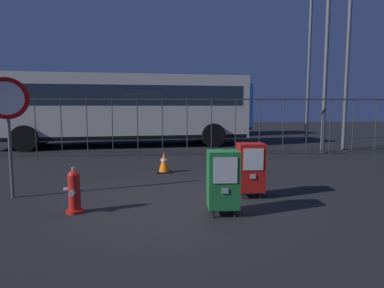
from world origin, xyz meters
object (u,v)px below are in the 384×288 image
object	(u,v)px
newspaper_box_primary	(251,167)
stop_sign	(8,112)
street_light_far_left	(310,44)
traffic_cone	(164,163)
newspaper_box_secondary	(223,179)
bus_near	(124,106)
bus_far	(159,106)
street_light_near_left	(327,50)
street_light_near_right	(349,37)
fire_hydrant	(74,191)

from	to	relation	value
newspaper_box_primary	stop_sign	distance (m)	4.58
street_light_far_left	traffic_cone	bearing A→B (deg)	-132.72
stop_sign	traffic_cone	world-z (taller)	stop_sign
newspaper_box_secondary	bus_near	size ratio (longest dim) A/B	0.10
bus_far	street_light_near_left	world-z (taller)	street_light_near_left
traffic_cone	street_light_near_right	bearing A→B (deg)	30.80
newspaper_box_secondary	traffic_cone	bearing A→B (deg)	105.84
newspaper_box_primary	street_light_near_left	size ratio (longest dim) A/B	0.16
traffic_cone	bus_far	distance (m)	10.97
newspaper_box_primary	traffic_cone	distance (m)	2.99
stop_sign	street_light_near_right	xyz separation A→B (m)	(9.83, 6.42, 2.77)
newspaper_box_primary	stop_sign	world-z (taller)	stop_sign
stop_sign	street_light_near_left	size ratio (longest dim) A/B	0.35
stop_sign	bus_far	world-z (taller)	bus_far
fire_hydrant	street_light_far_left	size ratio (longest dim) A/B	0.09
traffic_cone	street_light_near_left	size ratio (longest dim) A/B	0.08
fire_hydrant	stop_sign	world-z (taller)	stop_sign
street_light_near_right	bus_near	bearing A→B (deg)	168.09
street_light_far_left	bus_far	bearing A→B (deg)	155.16
newspaper_box_secondary	street_light_near_left	size ratio (longest dim) A/B	0.16
traffic_cone	street_light_near_right	distance (m)	9.16
newspaper_box_secondary	bus_near	bearing A→B (deg)	106.44
newspaper_box_primary	street_light_far_left	xyz separation A→B (m)	(5.23, 9.93, 4.09)
fire_hydrant	newspaper_box_secondary	bearing A→B (deg)	-6.20
newspaper_box_primary	street_light_far_left	bearing A→B (deg)	62.21
fire_hydrant	bus_far	world-z (taller)	bus_far
newspaper_box_secondary	street_light_near_right	distance (m)	10.47
newspaper_box_primary	street_light_near_left	bearing A→B (deg)	54.65
newspaper_box_primary	bus_far	size ratio (longest dim) A/B	0.09
bus_near	bus_far	xyz separation A→B (m)	(1.38, 4.80, 0.00)
bus_near	street_light_near_left	world-z (taller)	street_light_near_left
street_light_near_left	street_light_near_right	world-z (taller)	street_light_near_right
bus_near	street_light_near_left	distance (m)	8.32
bus_near	street_light_near_right	world-z (taller)	street_light_near_right
fire_hydrant	bus_far	xyz separation A→B (m)	(0.93, 14.06, 1.36)
newspaper_box_secondary	newspaper_box_primary	bearing A→B (deg)	55.58
stop_sign	street_light_far_left	xyz separation A→B (m)	(9.69, 9.69, 3.06)
traffic_cone	street_light_near_right	world-z (taller)	street_light_near_right
fire_hydrant	bus_near	size ratio (longest dim) A/B	0.07
fire_hydrant	bus_near	bearing A→B (deg)	92.76
bus_far	street_light_near_right	xyz separation A→B (m)	(7.49, -6.67, 2.66)
newspaper_box_secondary	traffic_cone	distance (m)	3.61
street_light_near_left	newspaper_box_primary	bearing A→B (deg)	-125.35
newspaper_box_secondary	stop_sign	size ratio (longest dim) A/B	0.46
bus_near	fire_hydrant	bearing A→B (deg)	-94.16
street_light_near_left	newspaper_box_secondary	bearing A→B (deg)	-125.21
stop_sign	street_light_near_left	distance (m)	10.45
street_light_near_left	street_light_far_left	xyz separation A→B (m)	(1.11, 4.12, 0.96)
street_light_far_left	newspaper_box_secondary	bearing A→B (deg)	-118.43
bus_near	street_light_near_right	xyz separation A→B (m)	(8.86, -1.87, 2.66)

